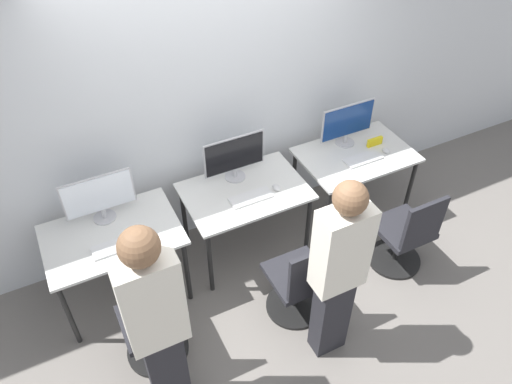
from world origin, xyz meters
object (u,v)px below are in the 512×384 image
Objects in this scene: mouse_center at (276,188)px; monitor_right at (347,123)px; keyboard_center at (251,198)px; person_center at (338,269)px; person_left at (156,322)px; office_chair_right at (405,237)px; keyboard_left at (116,246)px; office_chair_center at (300,284)px; monitor_center at (234,156)px; keyboard_right at (363,159)px; mouse_left at (148,234)px; mouse_right at (386,150)px; monitor_left at (99,197)px; office_chair_left at (154,330)px.

mouse_center is 0.16× the size of monitor_right.
keyboard_center is 1.11m from person_center.
person_left is at bearing 174.60° from person_center.
person_left is at bearing -172.89° from office_chair_right.
keyboard_left is 0.41× the size of office_chair_center.
keyboard_left is 1.40m from mouse_center.
monitor_center reaches higher than office_chair_right.
keyboard_center is (0.00, -0.31, -0.22)m from monitor_center.
office_chair_right is (0.91, -0.70, -0.39)m from mouse_center.
monitor_right is 0.37m from keyboard_right.
mouse_left and mouse_right have the same top height.
monitor_left is at bearing 91.91° from person_left.
office_chair_right is at bearing -30.64° from keyboard_center.
person_left reaches higher than monitor_left.
person_left is at bearing -144.13° from mouse_center.
office_chair_center is at bearing -29.07° from keyboard_left.
monitor_right is (2.05, 0.34, 0.21)m from mouse_left.
keyboard_left is 1.22m from monitor_center.
keyboard_center is 0.41× the size of office_chair_center.
monitor_right is at bearing 90.52° from office_chair_right.
mouse_center is 0.05× the size of person_center.
mouse_left is at bearing -177.91° from mouse_center.
office_chair_left is 1.00× the size of office_chair_center.
office_chair_right is (1.16, -0.69, -0.38)m from keyboard_center.
mouse_center is (1.36, 0.98, -0.22)m from person_left.
mouse_center is at bearing 83.78° from person_center.
office_chair_center is (1.19, 0.25, -0.61)m from person_left.
person_center is 1.73m from monitor_right.
monitor_right reaches higher than keyboard_left.
office_chair_left is 9.82× the size of mouse_center.
mouse_left is (0.25, -0.35, -0.21)m from monitor_left.
keyboard_left is 4.04× the size of mouse_center.
keyboard_left is 1.46m from office_chair_center.
keyboard_right is (2.05, 0.05, -0.01)m from mouse_left.
keyboard_right is at bearing 0.21° from mouse_center.
mouse_left and mouse_center have the same top height.
keyboard_left is 1.00× the size of keyboard_right.
keyboard_center is at bearing -177.52° from mouse_center.
office_chair_left is 2.61m from mouse_right.
monitor_left is 0.63× the size of office_chair_left.
person_left is at bearing -138.79° from keyboard_center.
keyboard_center is (1.15, 0.04, 0.00)m from keyboard_left.
monitor_center is at bearing 165.39° from keyboard_right.
mouse_right reaches higher than keyboard_left.
mouse_right is (2.57, 0.06, 0.01)m from keyboard_left.
keyboard_right is 0.26m from mouse_right.
monitor_left is 0.42m from keyboard_left.
person_center reaches higher than office_chair_left.
mouse_left is 0.25× the size of keyboard_right.
monitor_right is at bearing 18.30° from mouse_center.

